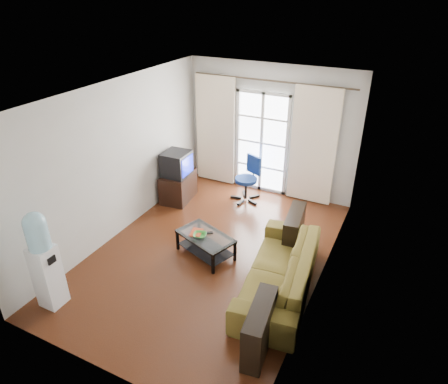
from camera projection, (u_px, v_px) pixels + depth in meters
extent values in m
plane|color=#512713|center=(212.00, 252.00, 6.75)|extent=(5.20, 5.20, 0.00)
plane|color=white|center=(209.00, 93.00, 5.49)|extent=(5.20, 5.20, 0.00)
cube|color=beige|center=(270.00, 131.00, 8.18)|extent=(3.60, 0.02, 2.70)
cube|color=beige|center=(90.00, 283.00, 4.06)|extent=(3.60, 0.02, 2.70)
cube|color=beige|center=(118.00, 160.00, 6.83)|extent=(0.02, 5.20, 2.70)
cube|color=beige|center=(327.00, 207.00, 5.41)|extent=(0.02, 5.20, 2.70)
cube|color=white|center=(262.00, 143.00, 8.33)|extent=(1.01, 0.02, 2.04)
cube|color=white|center=(262.00, 143.00, 8.32)|extent=(1.16, 0.06, 2.15)
cylinder|color=#4C3F2D|center=(271.00, 81.00, 7.61)|extent=(3.30, 0.04, 0.04)
cube|color=#FFEDCD|center=(216.00, 131.00, 8.62)|extent=(0.90, 0.07, 2.35)
cube|color=#FFEDCD|center=(313.00, 147.00, 7.78)|extent=(0.90, 0.07, 2.35)
cube|color=gray|center=(302.00, 185.00, 8.26)|extent=(0.64, 0.12, 0.64)
imported|color=brown|center=(280.00, 270.00, 5.82)|extent=(2.51, 1.46, 0.67)
cube|color=silver|center=(205.00, 236.00, 6.52)|extent=(1.08, 0.84, 0.01)
cube|color=black|center=(206.00, 249.00, 6.65)|extent=(1.00, 0.76, 0.01)
cube|color=black|center=(178.00, 240.00, 6.75)|extent=(0.05, 0.05, 0.38)
cube|color=black|center=(213.00, 264.00, 6.18)|extent=(0.05, 0.05, 0.38)
cube|color=black|center=(199.00, 229.00, 7.04)|extent=(0.05, 0.05, 0.38)
cube|color=black|center=(235.00, 251.00, 6.48)|extent=(0.05, 0.05, 0.38)
imported|color=#2D7D32|center=(200.00, 235.00, 6.48)|extent=(0.34, 0.34, 0.05)
imported|color=#A01B13|center=(191.00, 232.00, 6.59)|extent=(0.29, 0.33, 0.02)
cube|color=black|center=(208.00, 233.00, 6.57)|extent=(0.17, 0.14, 0.02)
cube|color=black|center=(178.00, 186.00, 8.28)|extent=(0.62, 0.85, 0.58)
cube|color=black|center=(176.00, 164.00, 7.99)|extent=(0.51, 0.55, 0.49)
cube|color=#0C19E5|center=(187.00, 166.00, 7.90)|extent=(0.03, 0.43, 0.36)
cube|color=black|center=(167.00, 162.00, 8.07)|extent=(0.16, 0.37, 0.32)
cylinder|color=black|center=(246.00, 190.00, 8.27)|extent=(0.05, 0.05, 0.48)
cylinder|color=navy|center=(246.00, 180.00, 8.16)|extent=(0.45, 0.45, 0.07)
cube|color=navy|center=(254.00, 165.00, 8.15)|extent=(0.36, 0.19, 0.39)
cube|color=white|center=(48.00, 276.00, 5.48)|extent=(0.30, 0.30, 0.96)
cylinder|color=#94CEE5|center=(37.00, 235.00, 5.17)|extent=(0.29, 0.29, 0.38)
sphere|color=#94CEE5|center=(34.00, 223.00, 5.08)|extent=(0.29, 0.29, 0.29)
cube|color=black|center=(51.00, 260.00, 5.27)|extent=(0.04, 0.12, 0.10)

